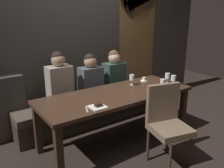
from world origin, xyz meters
TOP-DOWN VIEW (x-y plane):
  - ground at (0.00, 0.00)m, footprint 9.00×9.00m
  - back_wall_tiled at (0.00, 1.22)m, footprint 6.00×0.12m
  - arched_door at (1.35, 1.15)m, footprint 0.90×0.05m
  - dining_table at (0.00, 0.00)m, footprint 2.20×0.84m
  - banquette_bench at (0.00, 0.70)m, footprint 2.50×0.44m
  - chair_near_side at (0.23, -0.72)m, footprint 0.53×0.53m
  - diner_redhead at (-0.54, 0.70)m, footprint 0.36×0.24m
  - diner_bearded at (-0.01, 0.70)m, footprint 0.36×0.24m
  - diner_far_end at (0.48, 0.73)m, footprint 0.36×0.24m
  - wine_glass_end_right at (0.93, -0.08)m, footprint 0.08×0.08m
  - wine_glass_near_left at (0.90, -0.22)m, footprint 0.08×0.08m
  - wine_glass_far_right at (0.61, -0.28)m, footprint 0.08×0.08m
  - wine_glass_center_front at (0.42, 0.17)m, footprint 0.08×0.08m
  - espresso_cup at (0.72, 0.23)m, footprint 0.12×0.12m
  - dessert_plate at (-0.48, -0.28)m, footprint 0.19×0.19m
  - fork_on_table at (-0.63, -0.27)m, footprint 0.08×0.16m

SIDE VIEW (x-z plane):
  - ground at x=0.00m, z-range 0.00..0.00m
  - banquette_bench at x=0.00m, z-range 0.00..0.45m
  - chair_near_side at x=0.23m, z-range 0.07..1.05m
  - dining_table at x=0.00m, z-range 0.28..1.02m
  - fork_on_table at x=-0.63m, z-range 0.74..0.75m
  - dessert_plate at x=-0.48m, z-range 0.73..0.78m
  - espresso_cup at x=0.72m, z-range 0.73..0.80m
  - diner_bearded at x=-0.01m, z-range 0.43..1.18m
  - diner_far_end at x=0.48m, z-range 0.43..1.18m
  - diner_redhead at x=-0.54m, z-range 0.43..1.26m
  - wine_glass_near_left at x=0.90m, z-range 0.77..0.93m
  - wine_glass_center_front at x=0.42m, z-range 0.77..0.93m
  - wine_glass_end_right at x=0.93m, z-range 0.77..0.94m
  - wine_glass_far_right at x=0.61m, z-range 0.77..0.94m
  - arched_door at x=1.35m, z-range 0.09..2.64m
  - back_wall_tiled at x=0.00m, z-range 0.00..3.00m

